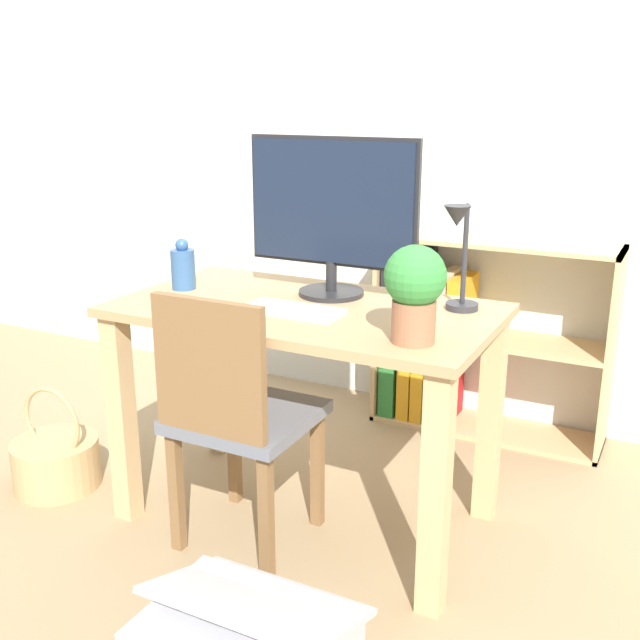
% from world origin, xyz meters
% --- Properties ---
extents(ground_plane, '(10.00, 10.00, 0.00)m').
position_xyz_m(ground_plane, '(0.00, 0.00, 0.00)').
color(ground_plane, '#997F5B').
extents(wall_back, '(8.00, 0.05, 2.60)m').
position_xyz_m(wall_back, '(0.00, 1.12, 1.30)').
color(wall_back, silver).
rests_on(wall_back, ground_plane).
extents(desk, '(1.18, 0.66, 0.74)m').
position_xyz_m(desk, '(0.00, 0.00, 0.59)').
color(desk, tan).
rests_on(desk, ground_plane).
extents(monitor, '(0.58, 0.21, 0.51)m').
position_xyz_m(monitor, '(0.01, 0.16, 1.03)').
color(monitor, '#232326').
rests_on(monitor, desk).
extents(keyboard, '(0.30, 0.13, 0.02)m').
position_xyz_m(keyboard, '(0.01, -0.09, 0.75)').
color(keyboard, silver).
rests_on(keyboard, desk).
extents(vase, '(0.08, 0.08, 0.17)m').
position_xyz_m(vase, '(-0.47, 0.00, 0.82)').
color(vase, '#33598C').
rests_on(vase, desk).
extents(desk_lamp, '(0.10, 0.19, 0.33)m').
position_xyz_m(desk_lamp, '(0.45, 0.12, 0.94)').
color(desk_lamp, '#2D2D33').
rests_on(desk_lamp, desk).
extents(potted_plant, '(0.17, 0.17, 0.26)m').
position_xyz_m(potted_plant, '(0.43, -0.19, 0.89)').
color(potted_plant, '#9E6647').
rests_on(potted_plant, desk).
extents(chair, '(0.40, 0.40, 0.84)m').
position_xyz_m(chair, '(-0.10, -0.26, 0.46)').
color(chair, slate).
rests_on(chair, ground_plane).
extents(bookshelf, '(0.95, 0.28, 0.82)m').
position_xyz_m(bookshelf, '(0.18, 0.94, 0.39)').
color(bookshelf, tan).
rests_on(bookshelf, ground_plane).
extents(basket, '(0.31, 0.31, 0.38)m').
position_xyz_m(basket, '(-0.91, -0.24, 0.10)').
color(basket, tan).
rests_on(basket, ground_plane).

